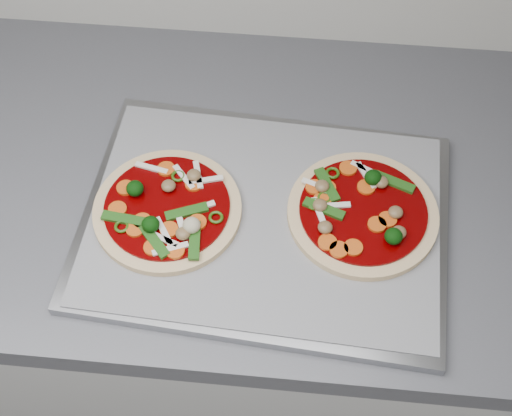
{
  "coord_description": "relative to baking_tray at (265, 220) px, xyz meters",
  "views": [
    {
      "loc": [
        0.58,
        0.68,
        1.72
      ],
      "look_at": [
        0.52,
        1.23,
        0.93
      ],
      "focal_mm": 50.0,
      "sensor_mm": 36.0,
      "label": 1
    }
  ],
  "objects": [
    {
      "name": "parchment",
      "position": [
        0.0,
        0.0,
        0.01
      ],
      "size": [
        0.49,
        0.37,
        0.0
      ],
      "primitive_type": "cube",
      "rotation": [
        0.0,
        0.0,
        -0.05
      ],
      "color": "gray",
      "rests_on": "baking_tray"
    },
    {
      "name": "base_cabinet",
      "position": [
        -0.54,
        0.08,
        -0.48
      ],
      "size": [
        3.6,
        0.6,
        0.86
      ],
      "primitive_type": "cube",
      "color": "silver",
      "rests_on": "ground"
    },
    {
      "name": "baking_tray",
      "position": [
        0.0,
        0.0,
        0.0
      ],
      "size": [
        0.52,
        0.4,
        0.02
      ],
      "primitive_type": "cube",
      "rotation": [
        0.0,
        0.0,
        -0.07
      ],
      "color": "gray",
      "rests_on": "countertop"
    },
    {
      "name": "pizza_left",
      "position": [
        -0.13,
        -0.01,
        0.02
      ],
      "size": [
        0.26,
        0.26,
        0.03
      ],
      "rotation": [
        0.0,
        0.0,
        -0.39
      ],
      "color": "beige",
      "rests_on": "parchment"
    },
    {
      "name": "pizza_right",
      "position": [
        0.13,
        0.01,
        0.02
      ],
      "size": [
        0.2,
        0.2,
        0.03
      ],
      "rotation": [
        0.0,
        0.0,
        -0.0
      ],
      "color": "beige",
      "rests_on": "parchment"
    }
  ]
}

